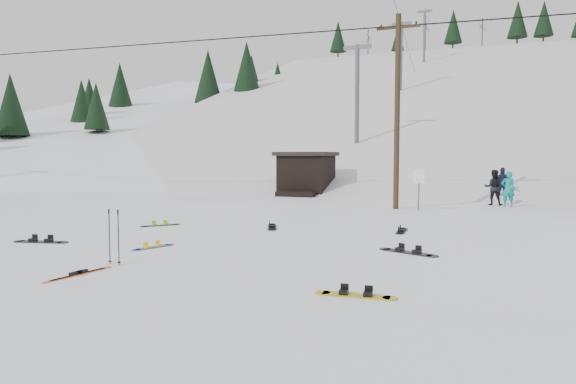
% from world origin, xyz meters
% --- Properties ---
extents(ground, '(200.00, 200.00, 0.00)m').
position_xyz_m(ground, '(0.00, 0.00, 0.00)').
color(ground, white).
rests_on(ground, ground).
extents(ski_slope, '(60.00, 85.24, 65.97)m').
position_xyz_m(ski_slope, '(0.00, 55.00, -12.00)').
color(ski_slope, silver).
rests_on(ski_slope, ground).
extents(ridge_left, '(47.54, 95.03, 58.38)m').
position_xyz_m(ridge_left, '(-36.00, 48.00, -11.00)').
color(ridge_left, white).
rests_on(ridge_left, ground).
extents(treeline_left, '(20.00, 64.00, 10.00)m').
position_xyz_m(treeline_left, '(-34.00, 40.00, 0.00)').
color(treeline_left, black).
rests_on(treeline_left, ground).
extents(treeline_crest, '(50.00, 6.00, 10.00)m').
position_xyz_m(treeline_crest, '(0.00, 86.00, 0.00)').
color(treeline_crest, black).
rests_on(treeline_crest, ski_slope).
extents(utility_pole, '(2.00, 0.26, 9.00)m').
position_xyz_m(utility_pole, '(2.00, 14.00, 4.68)').
color(utility_pole, '#3A2819').
rests_on(utility_pole, ground).
extents(trail_sign, '(0.50, 0.09, 1.85)m').
position_xyz_m(trail_sign, '(3.10, 13.58, 1.27)').
color(trail_sign, '#595B60').
rests_on(trail_sign, ground).
extents(lift_hut, '(3.40, 4.10, 2.75)m').
position_xyz_m(lift_hut, '(-5.00, 20.94, 1.36)').
color(lift_hut, black).
rests_on(lift_hut, ground).
extents(lift_tower_near, '(2.20, 0.36, 8.00)m').
position_xyz_m(lift_tower_near, '(-4.00, 30.00, 7.86)').
color(lift_tower_near, '#595B60').
rests_on(lift_tower_near, ski_slope).
extents(lift_tower_mid, '(2.20, 0.36, 8.00)m').
position_xyz_m(lift_tower_mid, '(-4.00, 50.00, 14.36)').
color(lift_tower_mid, '#595B60').
rests_on(lift_tower_mid, ski_slope).
extents(lift_tower_far, '(2.20, 0.36, 8.00)m').
position_xyz_m(lift_tower_far, '(-4.00, 70.00, 20.86)').
color(lift_tower_far, '#595B60').
rests_on(lift_tower_far, ski_slope).
extents(hero_snowboard, '(0.60, 1.23, 0.09)m').
position_xyz_m(hero_snowboard, '(-2.28, 1.22, 0.02)').
color(hero_snowboard, '#184EA0').
rests_on(hero_snowboard, ground).
extents(hero_skis, '(0.31, 1.68, 0.09)m').
position_xyz_m(hero_skis, '(-1.76, -2.01, 0.03)').
color(hero_skis, '#D14D15').
rests_on(hero_skis, ground).
extents(ski_poles, '(0.35, 0.09, 1.28)m').
position_xyz_m(ski_poles, '(-1.78, -0.90, 0.65)').
color(ski_poles, black).
rests_on(ski_poles, ground).
extents(board_scatter_a, '(1.64, 0.63, 0.12)m').
position_xyz_m(board_scatter_a, '(-5.82, 0.73, 0.03)').
color(board_scatter_a, black).
rests_on(board_scatter_a, ground).
extents(board_scatter_b, '(0.82, 1.48, 0.11)m').
position_xyz_m(board_scatter_b, '(-0.86, 6.01, 0.03)').
color(board_scatter_b, black).
rests_on(board_scatter_b, ground).
extents(board_scatter_c, '(1.01, 1.14, 0.10)m').
position_xyz_m(board_scatter_c, '(-4.76, 4.96, 0.03)').
color(board_scatter_c, black).
rests_on(board_scatter_c, ground).
extents(board_scatter_d, '(1.58, 0.81, 0.12)m').
position_xyz_m(board_scatter_d, '(4.27, 3.03, 0.03)').
color(board_scatter_d, black).
rests_on(board_scatter_d, ground).
extents(board_scatter_e, '(1.48, 0.37, 0.10)m').
position_xyz_m(board_scatter_e, '(4.04, -1.44, 0.03)').
color(board_scatter_e, gold).
rests_on(board_scatter_e, ground).
extents(board_scatter_f, '(0.31, 1.44, 0.10)m').
position_xyz_m(board_scatter_f, '(3.49, 6.75, 0.03)').
color(board_scatter_f, black).
rests_on(board_scatter_f, ground).
extents(skier_teal, '(0.70, 0.52, 1.74)m').
position_xyz_m(skier_teal, '(6.92, 17.03, 0.87)').
color(skier_teal, '#0D8782').
rests_on(skier_teal, ground).
extents(skier_dark, '(0.90, 0.71, 1.80)m').
position_xyz_m(skier_dark, '(6.25, 17.64, 0.90)').
color(skier_dark, black).
rests_on(skier_dark, ground).
extents(skier_navy, '(1.14, 0.59, 1.87)m').
position_xyz_m(skier_navy, '(6.71, 20.15, 0.93)').
color(skier_navy, '#161839').
rests_on(skier_navy, ground).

